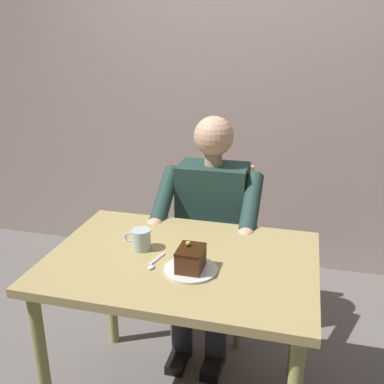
{
  "coord_description": "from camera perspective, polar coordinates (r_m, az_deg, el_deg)",
  "views": [
    {
      "loc": [
        -0.44,
        1.53,
        1.62
      ],
      "look_at": [
        -0.02,
        -0.1,
        1.0
      ],
      "focal_mm": 41.3,
      "sensor_mm": 36.0,
      "label": 1
    }
  ],
  "objects": [
    {
      "name": "dessert_spoon",
      "position": [
        1.77,
        -4.96,
        -9.16
      ],
      "size": [
        0.04,
        0.14,
        0.01
      ],
      "color": "silver",
      "rests_on": "dining_table"
    },
    {
      "name": "cafe_rear_panel",
      "position": [
        3.06,
        6.54,
        17.77
      ],
      "size": [
        6.4,
        0.12,
        3.0
      ],
      "primitive_type": "cube",
      "color": "#B59E94",
      "rests_on": "ground"
    },
    {
      "name": "cake_slice",
      "position": [
        1.69,
        -0.17,
        -8.56
      ],
      "size": [
        0.1,
        0.13,
        0.11
      ],
      "color": "#4A2B17",
      "rests_on": "dessert_plate"
    },
    {
      "name": "dining_table",
      "position": [
        1.85,
        -1.36,
        -10.94
      ],
      "size": [
        1.08,
        0.76,
        0.75
      ],
      "color": "tan",
      "rests_on": "ground"
    },
    {
      "name": "seated_person",
      "position": [
        2.32,
        2.22,
        -4.82
      ],
      "size": [
        0.53,
        0.58,
        1.22
      ],
      "color": "#233E38",
      "rests_on": "ground"
    },
    {
      "name": "coffee_cup",
      "position": [
        1.87,
        -6.63,
        -6.05
      ],
      "size": [
        0.11,
        0.08,
        0.09
      ],
      "color": "silver",
      "rests_on": "dining_table"
    },
    {
      "name": "dessert_plate",
      "position": [
        1.72,
        -0.17,
        -9.97
      ],
      "size": [
        0.21,
        0.21,
        0.01
      ],
      "primitive_type": "cylinder",
      "color": "white",
      "rests_on": "dining_table"
    },
    {
      "name": "chair",
      "position": [
        2.53,
        3.04,
        -5.93
      ],
      "size": [
        0.42,
        0.42,
        0.92
      ],
      "color": "tan",
      "rests_on": "ground"
    }
  ]
}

